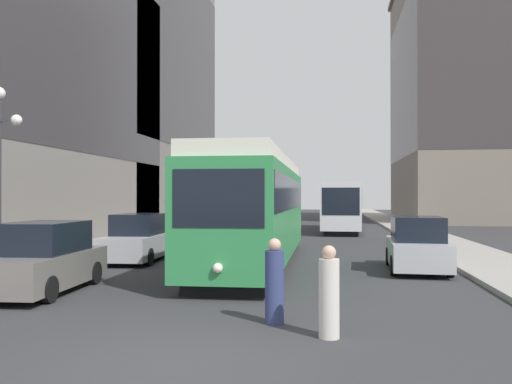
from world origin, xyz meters
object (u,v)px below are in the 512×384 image
object	(u,v)px
streetcar	(257,207)
parked_car_left_near	(220,222)
parked_car_left_far	(43,260)
pedestrian_crossing_far	(275,284)
parked_car_left_mid	(139,239)
transit_bus	(343,204)
pedestrian_crossing_near	(329,295)
parked_car_right_far	(417,246)

from	to	relation	value
streetcar	parked_car_left_near	world-z (taller)	streetcar
parked_car_left_near	parked_car_left_far	bearing A→B (deg)	-90.77
streetcar	pedestrian_crossing_far	world-z (taller)	streetcar
streetcar	parked_car_left_mid	distance (m)	4.85
parked_car_left_mid	parked_car_left_far	bearing A→B (deg)	-92.41
transit_bus	parked_car_left_far	xyz separation A→B (m)	(-8.14, -26.30, -1.10)
parked_car_left_near	parked_car_left_far	xyz separation A→B (m)	(-0.00, -21.77, -0.00)
pedestrian_crossing_near	pedestrian_crossing_far	size ratio (longest dim) A/B	0.97
parked_car_left_near	parked_car_right_far	bearing A→B (deg)	-58.53
streetcar	parked_car_left_near	xyz separation A→B (m)	(-4.67, 15.17, -1.26)
parked_car_left_mid	parked_car_right_far	xyz separation A→B (m)	(10.25, -1.44, -0.00)
parked_car_left_near	parked_car_right_far	size ratio (longest dim) A/B	1.06
transit_bus	parked_car_left_near	distance (m)	9.38
parked_car_left_far	parked_car_left_near	bearing A→B (deg)	86.62
streetcar	parked_car_right_far	world-z (taller)	streetcar
streetcar	pedestrian_crossing_near	world-z (taller)	streetcar
parked_car_right_far	parked_car_left_near	bearing A→B (deg)	-55.22
parked_car_right_far	parked_car_left_far	xyz separation A→B (m)	(-10.25, -5.53, 0.00)
pedestrian_crossing_far	parked_car_left_mid	bearing A→B (deg)	11.49
streetcar	parked_car_left_far	world-z (taller)	streetcar
parked_car_left_near	parked_car_left_mid	xyz separation A→B (m)	(-0.00, -14.81, 0.00)
transit_bus	pedestrian_crossing_near	size ratio (longest dim) A/B	7.38
parked_car_left_mid	parked_car_right_far	world-z (taller)	same
parked_car_left_mid	parked_car_right_far	bearing A→B (deg)	-10.39
transit_bus	pedestrian_crossing_far	xyz separation A→B (m)	(-1.80, -28.88, -1.17)
pedestrian_crossing_near	parked_car_left_near	bearing A→B (deg)	-72.05
parked_car_right_far	parked_car_left_far	bearing A→B (deg)	30.86
streetcar	parked_car_left_near	bearing A→B (deg)	106.27
transit_bus	parked_car_right_far	xyz separation A→B (m)	(2.11, -20.77, -1.10)
pedestrian_crossing_far	parked_car_left_near	bearing A→B (deg)	-7.50
pedestrian_crossing_far	parked_car_left_far	bearing A→B (deg)	45.71
pedestrian_crossing_near	parked_car_right_far	bearing A→B (deg)	-105.89
streetcar	parked_car_left_near	distance (m)	15.93
parked_car_right_far	pedestrian_crossing_near	distance (m)	9.47
streetcar	transit_bus	distance (m)	20.00
pedestrian_crossing_near	parked_car_left_mid	bearing A→B (deg)	-53.11
streetcar	parked_car_left_mid	bearing A→B (deg)	174.71
transit_bus	parked_car_left_mid	world-z (taller)	transit_bus
transit_bus	parked_car_left_near	world-z (taller)	transit_bus
streetcar	parked_car_left_mid	size ratio (longest dim) A/B	3.02
streetcar	pedestrian_crossing_near	size ratio (longest dim) A/B	9.01
parked_car_right_far	pedestrian_crossing_far	size ratio (longest dim) A/B	2.61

